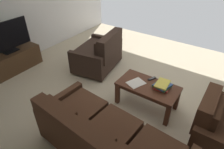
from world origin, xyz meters
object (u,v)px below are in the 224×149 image
(sofa_main, at_px, (105,142))
(flat_tv, at_px, (6,37))
(loveseat_near, at_px, (99,54))
(loose_magazine, at_px, (136,83))
(coffee_table, at_px, (148,89))
(tv_remote, at_px, (152,79))
(book_stack, at_px, (162,85))
(tv_stand, at_px, (14,60))

(sofa_main, distance_m, flat_tv, 3.19)
(loveseat_near, distance_m, loose_magazine, 1.42)
(coffee_table, distance_m, loose_magazine, 0.22)
(coffee_table, relative_size, tv_remote, 6.33)
(coffee_table, relative_size, loose_magazine, 3.57)
(loveseat_near, bearing_deg, sofa_main, 129.57)
(loose_magazine, bearing_deg, coffee_table, 40.17)
(book_stack, height_order, loose_magazine, book_stack)
(book_stack, distance_m, loose_magazine, 0.44)
(flat_tv, relative_size, tv_remote, 6.39)
(sofa_main, bearing_deg, loose_magazine, -79.45)
(flat_tv, height_order, loose_magazine, flat_tv)
(tv_stand, height_order, flat_tv, flat_tv)
(tv_remote, xyz_separation_m, loose_magazine, (0.18, 0.26, -0.01))
(coffee_table, relative_size, book_stack, 3.17)
(loveseat_near, bearing_deg, flat_tv, 36.32)
(tv_stand, height_order, tv_remote, tv_remote)
(coffee_table, distance_m, flat_tv, 3.16)
(book_stack, bearing_deg, coffee_table, 16.88)
(loveseat_near, height_order, flat_tv, flat_tv)
(coffee_table, bearing_deg, flat_tv, 11.46)
(book_stack, xyz_separation_m, tv_remote, (0.24, -0.13, -0.04))
(flat_tv, bearing_deg, book_stack, -168.18)
(loose_magazine, bearing_deg, loveseat_near, 176.46)
(sofa_main, distance_m, tv_stand, 3.16)
(tv_stand, xyz_separation_m, loose_magazine, (-2.87, -0.55, 0.23))
(loveseat_near, xyz_separation_m, loose_magazine, (-1.28, 0.61, 0.09))
(coffee_table, distance_m, tv_remote, 0.22)
(sofa_main, relative_size, loose_magazine, 7.10)
(sofa_main, distance_m, loveseat_near, 2.36)
(coffee_table, distance_m, book_stack, 0.26)
(coffee_table, xyz_separation_m, flat_tv, (3.07, 0.62, 0.43))
(sofa_main, xyz_separation_m, book_stack, (-0.19, -1.34, 0.15))
(coffee_table, distance_m, tv_stand, 3.13)
(book_stack, bearing_deg, sofa_main, 81.78)
(sofa_main, relative_size, tv_stand, 1.77)
(tv_stand, height_order, book_stack, book_stack)
(sofa_main, bearing_deg, loveseat_near, -50.43)
(loveseat_near, distance_m, flat_tv, 2.02)
(tv_stand, bearing_deg, book_stack, -168.20)
(coffee_table, bearing_deg, loose_magazine, 18.11)
(loose_magazine, bearing_deg, sofa_main, -57.39)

